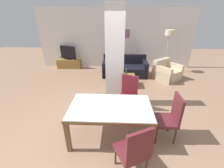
# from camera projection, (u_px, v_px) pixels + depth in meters

# --- Properties ---
(ground_plane) EXTENTS (18.00, 18.00, 0.00)m
(ground_plane) POSITION_uv_depth(u_px,v_px,m) (111.00, 135.00, 3.34)
(ground_plane) COLOR #9F785C
(back_wall) EXTENTS (7.20, 0.09, 2.70)m
(back_wall) POSITION_uv_depth(u_px,v_px,m) (116.00, 39.00, 6.99)
(back_wall) COLOR white
(back_wall) RESTS_ON ground_plane
(divider_pillar) EXTENTS (0.48, 0.30, 2.70)m
(divider_pillar) POSITION_uv_depth(u_px,v_px,m) (115.00, 59.00, 3.94)
(divider_pillar) COLOR white
(divider_pillar) RESTS_ON ground_plane
(dining_table) EXTENTS (1.67, 0.99, 0.77)m
(dining_table) POSITION_uv_depth(u_px,v_px,m) (111.00, 112.00, 3.07)
(dining_table) COLOR brown
(dining_table) RESTS_ON ground_plane
(dining_chair_head_right) EXTENTS (0.46, 0.46, 1.02)m
(dining_chair_head_right) POSITION_uv_depth(u_px,v_px,m) (170.00, 116.00, 3.05)
(dining_chair_head_right) COLOR #582127
(dining_chair_head_right) RESTS_ON ground_plane
(dining_chair_far_right) EXTENTS (0.61, 0.61, 1.02)m
(dining_chair_far_right) POSITION_uv_depth(u_px,v_px,m) (128.00, 94.00, 3.91)
(dining_chair_far_right) COLOR maroon
(dining_chair_far_right) RESTS_ON ground_plane
(dining_chair_near_right) EXTENTS (0.61, 0.61, 1.02)m
(dining_chair_near_right) POSITION_uv_depth(u_px,v_px,m) (134.00, 150.00, 2.31)
(dining_chair_near_right) COLOR maroon
(dining_chair_near_right) RESTS_ON ground_plane
(sofa) EXTENTS (1.85, 0.91, 0.83)m
(sofa) POSITION_uv_depth(u_px,v_px,m) (125.00, 69.00, 6.45)
(sofa) COLOR black
(sofa) RESTS_ON ground_plane
(armchair) EXTENTS (1.22, 1.21, 0.77)m
(armchair) POSITION_uv_depth(u_px,v_px,m) (166.00, 72.00, 6.08)
(armchair) COLOR beige
(armchair) RESTS_ON ground_plane
(coffee_table) EXTENTS (0.68, 0.57, 0.40)m
(coffee_table) POSITION_uv_depth(u_px,v_px,m) (125.00, 81.00, 5.51)
(coffee_table) COLOR olive
(coffee_table) RESTS_ON ground_plane
(bottle) EXTENTS (0.07, 0.07, 0.28)m
(bottle) POSITION_uv_depth(u_px,v_px,m) (126.00, 74.00, 5.32)
(bottle) COLOR #194C23
(bottle) RESTS_ON coffee_table
(tv_stand) EXTENTS (1.11, 0.40, 0.43)m
(tv_stand) POSITION_uv_depth(u_px,v_px,m) (69.00, 63.00, 7.31)
(tv_stand) COLOR olive
(tv_stand) RESTS_ON ground_plane
(tv_screen) EXTENTS (0.78, 0.34, 0.63)m
(tv_screen) POSITION_uv_depth(u_px,v_px,m) (68.00, 53.00, 7.09)
(tv_screen) COLOR black
(tv_screen) RESTS_ON tv_stand
(floor_lamp) EXTENTS (0.38, 0.38, 1.83)m
(floor_lamp) POSITION_uv_depth(u_px,v_px,m) (169.00, 37.00, 6.23)
(floor_lamp) COLOR #B7B7BC
(floor_lamp) RESTS_ON ground_plane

